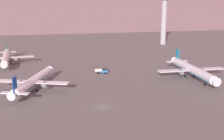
% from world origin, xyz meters
% --- Properties ---
extents(ground_plane, '(416.00, 416.00, 0.00)m').
position_xyz_m(ground_plane, '(0.00, 0.00, 0.00)').
color(ground_plane, '#605E5B').
extents(control_tower, '(8.00, 8.00, 43.42)m').
position_xyz_m(control_tower, '(71.72, 124.47, 24.91)').
color(control_tower, '#A8A8B2').
rests_on(control_tower, ground).
extents(airplane_far_stand, '(28.90, 36.70, 9.74)m').
position_xyz_m(airplane_far_stand, '(-23.89, 23.75, 3.68)').
color(airplane_far_stand, white).
rests_on(airplane_far_stand, ground).
extents(airplane_mid_apron, '(32.36, 41.65, 10.71)m').
position_xyz_m(airplane_mid_apron, '(46.99, 26.94, 4.05)').
color(airplane_mid_apron, silver).
rests_on(airplane_mid_apron, ground).
extents(airplane_terminal_side, '(30.63, 39.29, 10.07)m').
position_xyz_m(airplane_terminal_side, '(-41.37, 74.88, 3.81)').
color(airplane_terminal_side, silver).
rests_on(airplane_terminal_side, ground).
extents(fuel_truck, '(6.45, 2.83, 2.35)m').
position_xyz_m(fuel_truck, '(7.70, 44.22, 1.37)').
color(fuel_truck, '#3372BF').
rests_on(fuel_truck, ground).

